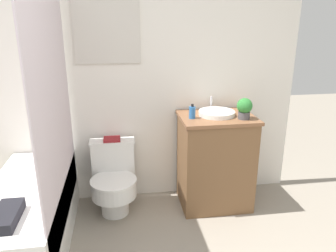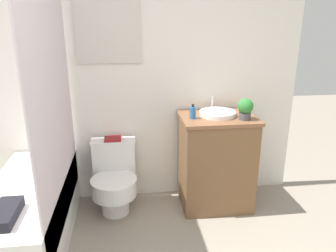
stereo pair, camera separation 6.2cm
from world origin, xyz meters
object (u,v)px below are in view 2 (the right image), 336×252
(toilet, at_px, (114,179))
(sink, at_px, (217,113))
(potted_plant, at_px, (245,108))
(soap_bottle, at_px, (193,112))
(book_on_tank, at_px, (113,139))

(toilet, height_order, sink, sink)
(potted_plant, bearing_deg, soap_bottle, 169.61)
(sink, relative_size, book_on_tank, 2.39)
(soap_bottle, bearing_deg, sink, 14.54)
(toilet, bearing_deg, sink, 0.53)
(toilet, distance_m, potted_plant, 1.34)
(sink, height_order, book_on_tank, sink)
(sink, height_order, soap_bottle, same)
(soap_bottle, height_order, potted_plant, potted_plant)
(sink, relative_size, soap_bottle, 2.80)
(toilet, relative_size, book_on_tank, 4.28)
(potted_plant, height_order, book_on_tank, potted_plant)
(sink, bearing_deg, soap_bottle, -165.46)
(potted_plant, distance_m, book_on_tank, 1.22)
(sink, bearing_deg, book_on_tank, 172.42)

